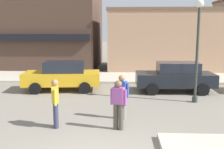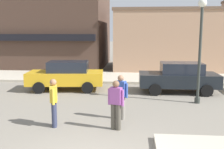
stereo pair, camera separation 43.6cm
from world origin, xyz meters
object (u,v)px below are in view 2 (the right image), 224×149
pedestrian_crossing_far (54,101)px  parked_car_second (179,77)px  lamp_post (201,36)px  parked_car_nearest (66,75)px  pedestrian_kerb_side (121,95)px  pedestrian_crossing_near (116,103)px

pedestrian_crossing_far → parked_car_second: bearing=47.9°
lamp_post → parked_car_second: bearing=103.3°
parked_car_nearest → pedestrian_kerb_side: bearing=-54.9°
parked_car_second → pedestrian_crossing_near: size_ratio=2.50×
lamp_post → parked_car_second: (-0.49, 2.06, -2.15)m
pedestrian_crossing_near → pedestrian_kerb_side: (0.09, 1.07, 0.00)m
parked_car_nearest → pedestrian_crossing_far: bearing=-79.3°
pedestrian_crossing_near → parked_car_nearest: bearing=118.9°
lamp_post → pedestrian_crossing_far: bearing=-148.0°
pedestrian_crossing_near → pedestrian_crossing_far: (-2.06, 0.10, 0.00)m
parked_car_nearest → pedestrian_kerb_side: size_ratio=2.58×
pedestrian_crossing_near → pedestrian_crossing_far: 2.06m
pedestrian_crossing_near → lamp_post: bearing=46.0°
parked_car_second → pedestrian_crossing_far: (-4.93, -5.45, 0.06)m
parked_car_nearest → parked_car_second: (5.97, -0.06, 0.00)m
pedestrian_kerb_side → lamp_post: bearing=36.5°
parked_car_second → pedestrian_crossing_far: 7.35m
pedestrian_crossing_far → pedestrian_kerb_side: (2.15, 0.97, 0.00)m
parked_car_second → pedestrian_kerb_side: pedestrian_kerb_side is taller
parked_car_second → parked_car_nearest: bearing=179.4°
pedestrian_crossing_near → parked_car_second: bearing=62.6°
pedestrian_crossing_far → pedestrian_kerb_side: bearing=24.2°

